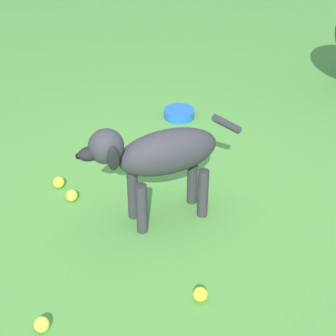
{
  "coord_description": "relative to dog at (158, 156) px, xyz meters",
  "views": [
    {
      "loc": [
        -1.53,
        1.79,
        1.81
      ],
      "look_at": [
        -0.11,
        -0.04,
        0.31
      ],
      "focal_mm": 57.77,
      "sensor_mm": 36.0,
      "label": 1
    }
  ],
  "objects": [
    {
      "name": "tennis_ball_3",
      "position": [
        0.49,
        0.18,
        -0.36
      ],
      "size": [
        0.07,
        0.07,
        0.07
      ],
      "primitive_type": "sphere",
      "color": "#CCE339",
      "rests_on": "ground"
    },
    {
      "name": "water_bowl",
      "position": [
        0.62,
        -1.0,
        -0.36
      ],
      "size": [
        0.22,
        0.22,
        0.06
      ],
      "primitive_type": "cylinder",
      "color": "blue",
      "rests_on": "ground"
    },
    {
      "name": "dog",
      "position": [
        0.0,
        0.0,
        0.0
      ],
      "size": [
        0.48,
        0.79,
        0.6
      ],
      "rotation": [
        0.0,
        0.0,
        1.06
      ],
      "color": "#2D2D33",
      "rests_on": "ground"
    },
    {
      "name": "tennis_ball_0",
      "position": [
        0.57,
        -0.25,
        -0.36
      ],
      "size": [
        0.07,
        0.07,
        0.07
      ],
      "primitive_type": "sphere",
      "color": "yellow",
      "rests_on": "ground"
    },
    {
      "name": "tennis_ball_2",
      "position": [
        0.64,
        0.13,
        -0.36
      ],
      "size": [
        0.07,
        0.07,
        0.07
      ],
      "primitive_type": "sphere",
      "color": "yellow",
      "rests_on": "ground"
    },
    {
      "name": "tennis_ball_4",
      "position": [
        -0.51,
        0.35,
        -0.36
      ],
      "size": [
        0.07,
        0.07,
        0.07
      ],
      "primitive_type": "sphere",
      "color": "yellow",
      "rests_on": "ground"
    },
    {
      "name": "tennis_ball_1",
      "position": [
        -0.09,
        0.89,
        -0.36
      ],
      "size": [
        0.07,
        0.07,
        0.07
      ],
      "primitive_type": "sphere",
      "color": "#CFDE3C",
      "rests_on": "ground"
    },
    {
      "name": "ground",
      "position": [
        0.08,
        -0.01,
        -0.39
      ],
      "size": [
        14.0,
        14.0,
        0.0
      ],
      "primitive_type": "plane",
      "color": "#478438"
    }
  ]
}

